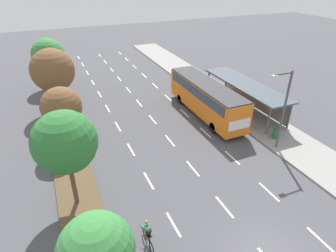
# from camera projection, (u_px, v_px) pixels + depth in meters

# --- Properties ---
(median_strip) EXTENTS (2.60, 52.00, 0.12)m
(median_strip) POSITION_uv_depth(u_px,v_px,m) (61.00, 120.00, 27.87)
(median_strip) COLOR brown
(median_strip) RESTS_ON ground
(sidewalk_right) EXTENTS (4.50, 52.00, 0.15)m
(sidewalk_right) POSITION_uv_depth(u_px,v_px,m) (216.00, 93.00, 33.92)
(sidewalk_right) COLOR gray
(sidewalk_right) RESTS_ON ground
(lane_divider_left) EXTENTS (0.14, 48.80, 0.01)m
(lane_divider_left) POSITION_uv_depth(u_px,v_px,m) (112.00, 117.00, 28.67)
(lane_divider_left) COLOR white
(lane_divider_left) RESTS_ON ground
(lane_divider_center) EXTENTS (0.14, 48.80, 0.01)m
(lane_divider_center) POSITION_uv_depth(u_px,v_px,m) (145.00, 111.00, 29.88)
(lane_divider_center) COLOR white
(lane_divider_center) RESTS_ON ground
(lane_divider_right) EXTENTS (0.14, 48.80, 0.01)m
(lane_divider_right) POSITION_uv_depth(u_px,v_px,m) (176.00, 105.00, 31.09)
(lane_divider_right) COLOR white
(lane_divider_right) RESTS_ON ground
(bus_shelter) EXTENTS (2.90, 11.04, 2.86)m
(bus_shelter) POSITION_uv_depth(u_px,v_px,m) (247.00, 94.00, 29.05)
(bus_shelter) COLOR gray
(bus_shelter) RESTS_ON sidewalk_right
(bus) EXTENTS (2.54, 11.29, 3.37)m
(bus) POSITION_uv_depth(u_px,v_px,m) (206.00, 96.00, 28.14)
(bus) COLOR orange
(bus) RESTS_ON ground
(cyclist) EXTENTS (0.46, 1.82, 1.71)m
(cyclist) POSITION_uv_depth(u_px,v_px,m) (148.00, 235.00, 15.11)
(cyclist) COLOR black
(cyclist) RESTS_ON ground
(median_tree_nearest) EXTENTS (2.92, 2.92, 5.39)m
(median_tree_nearest) POSITION_uv_depth(u_px,v_px,m) (96.00, 251.00, 10.50)
(median_tree_nearest) COLOR brown
(median_tree_nearest) RESTS_ON median_strip
(median_tree_second) EXTENTS (3.68, 3.68, 6.30)m
(median_tree_second) POSITION_uv_depth(u_px,v_px,m) (65.00, 142.00, 16.01)
(median_tree_second) COLOR brown
(median_tree_second) RESTS_ON median_strip
(median_tree_third) EXTENTS (3.20, 3.20, 5.01)m
(median_tree_third) POSITION_uv_depth(u_px,v_px,m) (61.00, 107.00, 22.49)
(median_tree_third) COLOR brown
(median_tree_third) RESTS_ON median_strip
(median_tree_fourth) EXTENTS (4.24, 4.24, 6.31)m
(median_tree_fourth) POSITION_uv_depth(u_px,v_px,m) (53.00, 70.00, 27.97)
(median_tree_fourth) COLOR brown
(median_tree_fourth) RESTS_ON median_strip
(median_tree_fifth) EXTENTS (3.80, 3.80, 5.81)m
(median_tree_fifth) POSITION_uv_depth(u_px,v_px,m) (48.00, 55.00, 33.95)
(median_tree_fifth) COLOR brown
(median_tree_fifth) RESTS_ON median_strip
(streetlight) EXTENTS (1.91, 0.24, 6.50)m
(streetlight) POSITION_uv_depth(u_px,v_px,m) (283.00, 106.00, 21.80)
(streetlight) COLOR #4C4C51
(streetlight) RESTS_ON sidewalk_right
(trash_bin) EXTENTS (0.52, 0.52, 0.85)m
(trash_bin) POSITION_uv_depth(u_px,v_px,m) (276.00, 134.00, 24.67)
(trash_bin) COLOR #286B38
(trash_bin) RESTS_ON sidewalk_right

